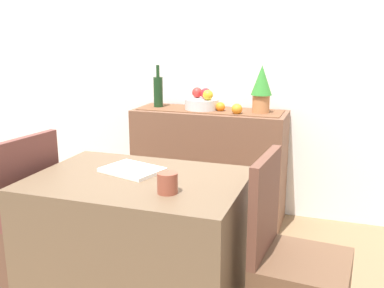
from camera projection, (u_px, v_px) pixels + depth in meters
ground_plane at (179, 278)px, 2.63m from camera, size 6.40×6.40×0.02m
room_wall_rear at (231, 41)px, 3.38m from camera, size 6.40×0.06×2.70m
sideboard_console at (209, 165)px, 3.39m from camera, size 1.14×0.42×0.85m
table_runner at (210, 110)px, 3.29m from camera, size 1.07×0.32×0.01m
fruit_bowl at (202, 104)px, 3.30m from camera, size 0.25×0.25×0.08m
apple_upper at (206, 93)px, 3.29m from camera, size 0.08×0.08×0.08m
apple_front at (197, 93)px, 3.35m from camera, size 0.08×0.08×0.08m
apple_rear at (208, 95)px, 3.22m from camera, size 0.08×0.08×0.08m
wine_bottle at (158, 91)px, 3.39m from camera, size 0.07×0.07×0.33m
potted_plant at (262, 87)px, 3.13m from camera, size 0.15×0.15×0.34m
orange_loose_end at (237, 109)px, 3.12m from camera, size 0.08×0.08×0.08m
orange_loose_near_bowl at (220, 107)px, 3.23m from camera, size 0.07×0.07×0.07m
dining_table at (140, 249)px, 2.19m from camera, size 1.01×0.71×0.74m
open_book at (132, 170)px, 2.19m from camera, size 0.33×0.28×0.02m
coffee_cup at (167, 183)px, 1.89m from camera, size 0.09×0.09×0.09m
chair_near_window at (14, 245)px, 2.45m from camera, size 0.45×0.45×0.90m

